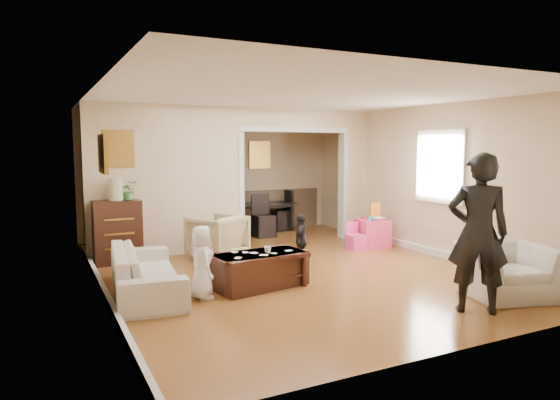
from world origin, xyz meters
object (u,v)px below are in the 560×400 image
coffee_cup (268,250)px  dresser (117,232)px  child_kneel_a (202,262)px  child_kneel_b (202,257)px  child_toddler (301,240)px  play_table (373,233)px  armchair_back (217,237)px  armchair_front (506,271)px  coffee_table (259,270)px  adult_person (478,233)px  cyan_cup (370,218)px  sofa (146,271)px  dining_table (251,218)px  table_lamp (116,189)px

coffee_cup → dresser: bearing=124.3°
child_kneel_a → child_kneel_b: 0.48m
dresser → child_kneel_b: dresser is taller
child_toddler → play_table: bearing=151.0°
child_kneel_b → armchair_back: bearing=-56.3°
child_kneel_a → armchair_front: bearing=-116.0°
coffee_table → child_kneel_b: 0.78m
armchair_back → adult_person: 4.30m
cyan_cup → sofa: bearing=-165.6°
dresser → dining_table: 3.56m
armchair_back → armchair_front: bearing=96.5°
armchair_front → table_lamp: bearing=151.4°
dresser → armchair_back: bearing=-15.4°
armchair_back → armchair_front: armchair_back is taller
sofa → child_toddler: 2.51m
armchair_front → child_kneel_b: 3.89m
armchair_front → child_kneel_b: size_ratio=1.21×
coffee_table → child_kneel_a: bearing=-170.0°
armchair_front → play_table: size_ratio=1.91×
armchair_back → dresser: dresser is taller
armchair_back → play_table: armchair_back is taller
adult_person → cyan_cup: bearing=-69.3°
coffee_table → child_kneel_a: (-0.85, -0.15, 0.23)m
armchair_front → dresser: size_ratio=0.99×
sofa → child_toddler: size_ratio=2.43×
cyan_cup → dining_table: bearing=117.4°
armchair_front → child_kneel_a: 3.81m
armchair_front → table_lamp: table_lamp is taller
armchair_front → child_kneel_a: size_ratio=1.11×
coffee_table → child_toddler: bearing=35.5°
armchair_back → coffee_table: 1.87m
sofa → child_toddler: child_toddler is taller
cyan_cup → child_kneel_b: (-3.62, -1.18, -0.13)m
sofa → child_kneel_a: child_kneel_a is taller
armchair_front → cyan_cup: 3.28m
armchair_back → armchair_front: (2.54, -3.64, -0.04)m
armchair_back → child_kneel_b: child_kneel_b is taller
armchair_back → table_lamp: (-1.54, 0.43, 0.83)m
sofa → play_table: size_ratio=3.84×
coffee_cup → adult_person: bearing=-49.3°
table_lamp → child_toddler: bearing=-31.1°
child_kneel_a → dining_table: bearing=-31.1°
play_table → cyan_cup: 0.32m
cyan_cup → child_kneel_b: 3.81m
armchair_front → armchair_back: bearing=141.2°
coffee_cup → adult_person: size_ratio=0.05×
armchair_front → coffee_cup: bearing=161.6°
child_kneel_a → child_kneel_b: (0.15, 0.45, -0.04)m
sofa → cyan_cup: (4.35, 1.12, 0.25)m
child_toddler → table_lamp: bearing=-81.8°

